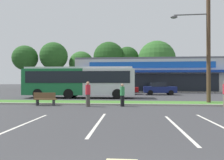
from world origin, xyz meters
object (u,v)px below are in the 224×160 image
(utility_pole, at_px, (206,37))
(car_1, at_px, (123,89))
(pedestrian_mid, at_px, (88,94))
(car_2, at_px, (159,89))
(pedestrian_near_bench, at_px, (122,95))
(city_bus, at_px, (80,81))
(bus_stop_bench, at_px, (45,99))

(utility_pole, bearing_deg, car_1, 121.09)
(utility_pole, distance_m, pedestrian_mid, 10.11)
(car_2, distance_m, pedestrian_near_bench, 13.36)
(city_bus, height_order, pedestrian_near_bench, city_bus)
(pedestrian_mid, bearing_deg, car_1, 148.96)
(pedestrian_near_bench, bearing_deg, utility_pole, 58.21)
(bus_stop_bench, relative_size, pedestrian_mid, 0.92)
(bus_stop_bench, bearing_deg, car_2, -128.55)
(city_bus, bearing_deg, bus_stop_bench, -97.87)
(pedestrian_near_bench, bearing_deg, bus_stop_bench, -139.87)
(car_1, xyz_separation_m, pedestrian_mid, (-2.02, -13.65, 0.12))
(car_1, distance_m, car_2, 4.87)
(city_bus, height_order, car_2, city_bus)
(car_1, bearing_deg, bus_stop_bench, 68.69)
(car_2, relative_size, pedestrian_near_bench, 2.58)
(car_1, distance_m, pedestrian_mid, 13.79)
(pedestrian_mid, bearing_deg, bus_stop_bench, -118.07)
(city_bus, xyz_separation_m, car_2, (9.17, 5.60, -0.95))
(car_1, relative_size, pedestrian_mid, 2.50)
(utility_pole, xyz_separation_m, bus_stop_bench, (-12.03, -2.03, -4.69))
(car_1, distance_m, pedestrian_near_bench, 13.38)
(utility_pole, bearing_deg, pedestrian_near_bench, -162.29)
(city_bus, distance_m, car_1, 7.80)
(bus_stop_bench, height_order, car_2, car_2)
(utility_pole, bearing_deg, bus_stop_bench, -170.44)
(utility_pole, xyz_separation_m, city_bus, (-11.19, 4.94, -3.43))
(city_bus, distance_m, bus_stop_bench, 7.12)
(car_2, bearing_deg, bus_stop_bench, -128.55)
(car_1, xyz_separation_m, car_2, (4.80, -0.78, 0.06))
(bus_stop_bench, relative_size, pedestrian_near_bench, 1.01)
(pedestrian_mid, bearing_deg, pedestrian_near_bench, 73.77)
(car_2, height_order, pedestrian_mid, pedestrian_mid)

